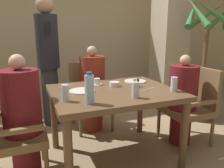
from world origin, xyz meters
TOP-DOWN VIEW (x-y plane):
  - ground_plane at (0.00, 0.00)m, footprint 16.00×16.00m
  - wall_back at (0.00, 2.18)m, footprint 8.00×0.06m
  - pillar_stone at (1.51, 1.21)m, footprint 0.48×0.48m
  - dining_table at (0.00, 0.00)m, footprint 1.20×0.97m
  - chair_left_side at (-0.99, 0.00)m, footprint 0.49×0.49m
  - diner_in_left_chair at (-0.85, 0.00)m, footprint 0.32×0.32m
  - chair_far_side at (0.00, 0.87)m, footprint 0.49×0.49m
  - diner_in_far_chair at (-0.00, 0.73)m, footprint 0.32×0.32m
  - chair_right_side at (0.99, 0.00)m, footprint 0.49×0.49m
  - diner_in_right_chair at (0.85, 0.00)m, footprint 0.32×0.32m
  - standing_host at (-0.49, 1.13)m, footprint 0.29×0.33m
  - potted_palm at (1.64, 0.52)m, footprint 0.77×0.79m
  - plate_main_left at (0.37, 0.25)m, footprint 0.25×0.25m
  - plate_main_right at (-0.30, 0.06)m, footprint 0.25×0.25m
  - teacup_with_saucer at (-0.09, 0.27)m, footprint 0.12×0.12m
  - bowl_small at (0.06, 0.14)m, footprint 0.11×0.11m
  - water_bottle at (-0.33, -0.32)m, footprint 0.08×0.08m
  - glass_tall_near at (-0.50, -0.18)m, footprint 0.06×0.06m
  - glass_tall_mid at (0.52, -0.26)m, footprint 0.06×0.06m
  - glass_tall_far at (0.07, -0.31)m, footprint 0.06×0.06m
  - salt_shaker at (0.25, 0.04)m, footprint 0.03×0.03m
  - pepper_shaker at (0.29, 0.04)m, footprint 0.03×0.03m
  - fork_beside_plate at (0.34, -0.10)m, footprint 0.19×0.11m
  - knife_beside_plate at (-0.43, 0.30)m, footprint 0.20×0.11m

SIDE VIEW (x-z plane):
  - ground_plane at x=0.00m, z-range 0.00..0.00m
  - chair_left_side at x=-0.99m, z-range 0.04..0.92m
  - chair_far_side at x=0.00m, z-range 0.04..0.92m
  - chair_right_side at x=0.99m, z-range 0.04..0.92m
  - diner_in_right_chair at x=0.85m, z-range 0.01..1.06m
  - diner_in_left_chair at x=-0.85m, z-range 0.01..1.13m
  - diner_in_far_chair at x=0.00m, z-range 0.01..1.13m
  - dining_table at x=0.00m, z-range 0.27..1.00m
  - potted_palm at x=1.64m, z-range -0.23..1.57m
  - fork_beside_plate at x=0.34m, z-range 0.73..0.74m
  - knife_beside_plate at x=-0.43m, z-range 0.73..0.74m
  - plate_main_left at x=0.37m, z-range 0.73..0.74m
  - plate_main_right at x=-0.30m, z-range 0.73..0.74m
  - bowl_small at x=0.06m, z-range 0.73..0.78m
  - teacup_with_saucer at x=-0.09m, z-range 0.72..0.80m
  - pepper_shaker at x=0.29m, z-range 0.73..0.81m
  - salt_shaker at x=0.25m, z-range 0.73..0.82m
  - glass_tall_near at x=-0.50m, z-range 0.73..0.87m
  - glass_tall_mid at x=0.52m, z-range 0.73..0.87m
  - glass_tall_far at x=0.07m, z-range 0.73..0.87m
  - water_bottle at x=-0.33m, z-range 0.72..0.98m
  - standing_host at x=-0.49m, z-range 0.07..1.80m
  - pillar_stone at x=1.51m, z-range 0.00..2.70m
  - wall_back at x=0.00m, z-range 0.00..2.80m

